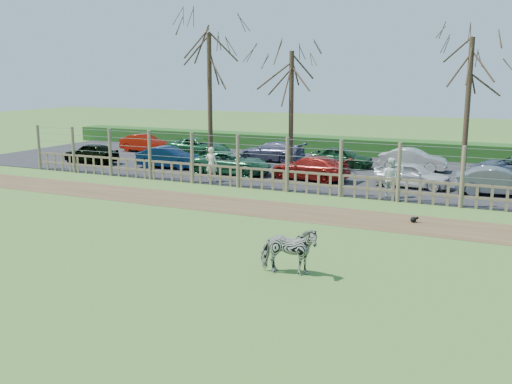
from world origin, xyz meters
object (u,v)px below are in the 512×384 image
at_px(car_2, 231,163).
at_px(tree_left, 209,68).
at_px(car_11, 413,160).
at_px(car_8, 198,147).
at_px(car_0, 91,153).
at_px(car_1, 168,157).
at_px(zebra, 288,251).
at_px(visitor_b, 390,177).
at_px(car_4, 412,175).
at_px(crow, 414,219).
at_px(tree_right, 470,75).
at_px(car_9, 272,151).
at_px(visitor_a, 211,164).
at_px(car_3, 310,168).
at_px(car_7, 144,143).
at_px(car_5, 499,182).
at_px(car_10, 342,157).
at_px(tree_mid, 291,82).

bearing_deg(car_2, tree_left, 48.50).
bearing_deg(car_11, tree_left, 109.11).
bearing_deg(car_2, car_8, 39.26).
distance_m(car_0, car_1, 5.26).
xyz_separation_m(zebra, car_1, (-12.73, 13.53, -0.02)).
xyz_separation_m(visitor_b, car_4, (0.47, 2.62, -0.26)).
bearing_deg(crow, car_1, 156.23).
height_order(tree_right, car_9, tree_right).
height_order(car_0, car_4, same).
xyz_separation_m(visitor_b, car_9, (-8.83, 7.55, -0.26)).
distance_m(visitor_a, crow, 11.24).
height_order(visitor_a, car_3, visitor_a).
height_order(zebra, car_8, zebra).
height_order(car_2, car_7, same).
height_order(zebra, car_5, zebra).
distance_m(car_3, car_10, 4.42).
relative_size(zebra, visitor_b, 0.91).
bearing_deg(visitor_b, car_5, -134.45).
xyz_separation_m(car_3, car_7, (-13.85, 5.18, 0.00)).
bearing_deg(car_11, car_5, -138.70).
bearing_deg(car_4, car_5, -89.80).
height_order(tree_left, car_11, tree_left).
height_order(crow, car_7, car_7).
distance_m(tree_left, visitor_a, 6.47).
relative_size(car_1, car_4, 1.03).
distance_m(zebra, car_7, 25.94).
relative_size(zebra, car_7, 0.43).
relative_size(visitor_b, car_5, 0.47).
height_order(tree_left, car_4, tree_left).
relative_size(car_3, car_7, 1.14).
bearing_deg(car_4, car_1, 93.26).
height_order(car_8, car_10, same).
bearing_deg(zebra, car_0, 42.18).
relative_size(tree_left, tree_right, 1.07).
bearing_deg(car_7, car_1, -126.01).
bearing_deg(crow, visitor_a, 159.79).
xyz_separation_m(tree_left, car_1, (-2.08, -1.20, -4.98)).
bearing_deg(car_8, car_7, 90.36).
distance_m(car_3, car_4, 5.05).
height_order(zebra, car_3, zebra).
bearing_deg(tree_left, car_3, -11.29).
distance_m(car_1, car_7, 7.37).
bearing_deg(crow, zebra, -106.49).
xyz_separation_m(car_0, car_8, (4.35, 5.22, 0.00)).
xyz_separation_m(tree_left, car_8, (-2.97, 3.63, -4.98)).
distance_m(car_0, car_4, 18.83).
distance_m(tree_mid, car_0, 12.82).
relative_size(car_8, car_9, 1.04).
bearing_deg(car_10, zebra, -165.74).
bearing_deg(tree_mid, car_10, 42.30).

